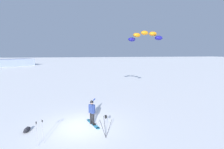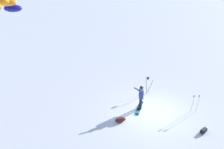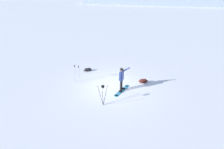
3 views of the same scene
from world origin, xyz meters
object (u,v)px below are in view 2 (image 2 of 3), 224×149
object	(u,v)px
snowboard	(139,108)
gear_bag_small	(204,130)
ski_poles	(196,102)
gear_bag_large	(120,120)
snowboarder	(141,95)
camera_tripod	(148,82)
traction_kite	(0,7)

from	to	relation	value
snowboard	gear_bag_small	bearing A→B (deg)	-175.20
gear_bag_small	snowboard	bearing A→B (deg)	4.80
snowboard	ski_poles	xyz separation A→B (m)	(-3.04, -1.90, 0.85)
gear_bag_large	ski_poles	world-z (taller)	ski_poles
snowboarder	camera_tripod	bearing A→B (deg)	-71.12
snowboard	ski_poles	bearing A→B (deg)	-148.08
snowboarder	camera_tripod	world-z (taller)	snowboarder
snowboard	camera_tripod	bearing A→B (deg)	-72.72
gear_bag_large	traction_kite	bearing A→B (deg)	29.88
snowboard	traction_kite	bearing A→B (deg)	42.33
snowboard	gear_bag_large	size ratio (longest dim) A/B	2.39
snowboarder	camera_tripod	size ratio (longest dim) A/B	1.27
gear_bag_large	gear_bag_small	world-z (taller)	gear_bag_large
snowboard	snowboarder	bearing A→B (deg)	-159.26
snowboarder	traction_kite	distance (m)	9.74
traction_kite	ski_poles	size ratio (longest dim) A/B	2.66
camera_tripod	snowboarder	bearing A→B (deg)	108.88
snowboarder	gear_bag_large	size ratio (longest dim) A/B	2.41
snowboard	gear_bag_small	world-z (taller)	gear_bag_small
snowboarder	ski_poles	distance (m)	3.53
traction_kite	ski_poles	bearing A→B (deg)	-140.93
snowboard	gear_bag_small	size ratio (longest dim) A/B	2.38
traction_kite	camera_tripod	size ratio (longest dim) A/B	2.55
traction_kite	camera_tripod	xyz separation A→B (m)	(-5.20, -7.29, -5.74)
gear_bag_large	gear_bag_small	bearing A→B (deg)	-151.27
ski_poles	snowboard	bearing A→B (deg)	31.92
traction_kite	camera_tripod	distance (m)	10.63
snowboard	ski_poles	world-z (taller)	ski_poles
snowboard	gear_bag_small	xyz separation A→B (m)	(-4.22, -0.35, 0.12)
camera_tripod	gear_bag_small	size ratio (longest dim) A/B	1.89
gear_bag_small	ski_poles	world-z (taller)	ski_poles
gear_bag_large	camera_tripod	world-z (taller)	camera_tripod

